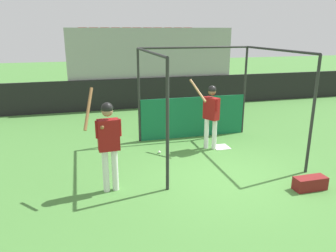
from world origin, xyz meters
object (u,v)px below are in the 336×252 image
object	(u,v)px
baseball	(159,152)
player_batter	(211,111)
player_waiting	(108,138)
equipment_bag	(310,183)

from	to	relation	value
baseball	player_batter	bearing A→B (deg)	0.24
player_waiting	baseball	xyz separation A→B (m)	(1.49, 1.83, -1.13)
player_batter	equipment_bag	size ratio (longest dim) A/B	2.78
player_batter	baseball	size ratio (longest dim) A/B	26.28
player_batter	baseball	distance (m)	1.82
equipment_bag	player_waiting	bearing A→B (deg)	165.70
player_batter	player_waiting	xyz separation A→B (m)	(-2.97, -1.83, 0.07)
player_batter	equipment_bag	distance (m)	3.23
player_waiting	equipment_bag	bearing A→B (deg)	162.36
player_batter	player_waiting	world-z (taller)	player_waiting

